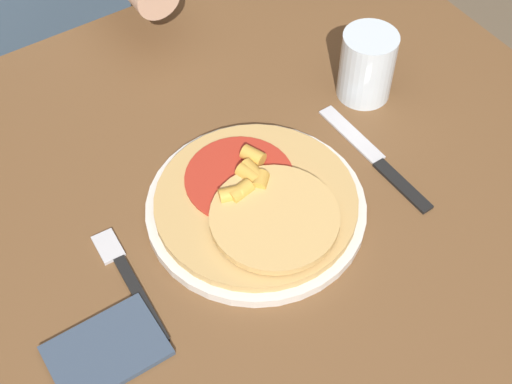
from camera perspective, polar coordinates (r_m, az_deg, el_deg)
dining_table at (r=1.01m, az=1.57°, el=-6.29°), size 0.99×0.99×0.78m
plate at (r=0.91m, az=0.00°, el=-1.27°), size 0.28×0.28×0.01m
pizza at (r=0.90m, az=0.20°, el=-0.83°), size 0.26×0.26×0.04m
fork at (r=0.88m, az=-10.28°, el=-6.66°), size 0.03×0.18×0.00m
knife at (r=0.99m, az=9.56°, el=2.64°), size 0.03×0.22×0.00m
drinking_glass at (r=1.04m, az=8.86°, el=9.98°), size 0.08×0.08×0.10m
napkin at (r=0.83m, az=-11.89°, el=-12.31°), size 0.13×0.09×0.01m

